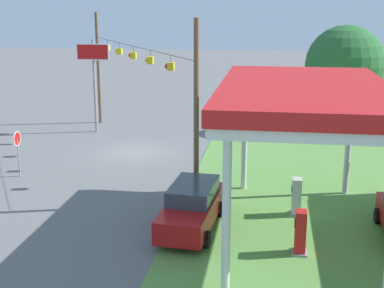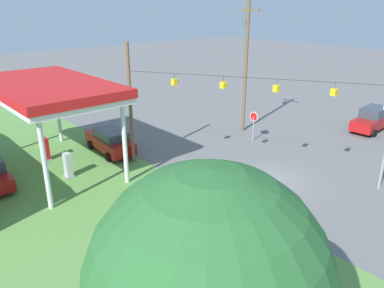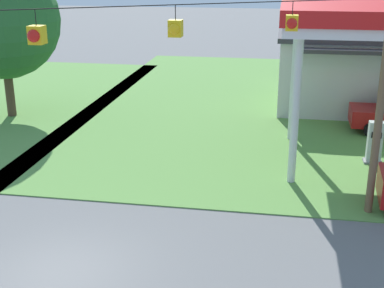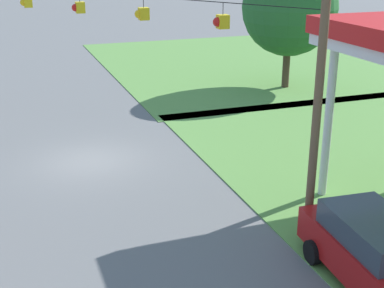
% 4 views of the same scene
% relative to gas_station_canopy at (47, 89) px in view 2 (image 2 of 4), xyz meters
% --- Properties ---
extents(ground_plane, '(160.00, 160.00, 0.00)m').
position_rel_gas_station_canopy_xyz_m(ground_plane, '(-10.94, -9.54, -5.58)').
color(ground_plane, slate).
extents(gas_station_canopy, '(11.57, 6.36, 6.10)m').
position_rel_gas_station_canopy_xyz_m(gas_station_canopy, '(0.00, 0.00, 0.00)').
color(gas_station_canopy, silver).
rests_on(gas_station_canopy, ground).
extents(fuel_pump_near, '(0.71, 0.56, 1.70)m').
position_rel_gas_station_canopy_xyz_m(fuel_pump_near, '(-1.90, -0.00, -4.77)').
color(fuel_pump_near, gray).
rests_on(fuel_pump_near, ground).
extents(fuel_pump_far, '(0.71, 0.56, 1.70)m').
position_rel_gas_station_canopy_xyz_m(fuel_pump_far, '(1.90, -0.00, -4.77)').
color(fuel_pump_far, gray).
rests_on(fuel_pump_far, ground).
extents(car_at_pumps_front, '(5.31, 2.38, 1.88)m').
position_rel_gas_station_canopy_xyz_m(car_at_pumps_front, '(0.16, -4.30, -4.61)').
color(car_at_pumps_front, '#AD1414').
rests_on(car_at_pumps_front, ground).
extents(car_on_crossroad, '(2.29, 5.20, 2.09)m').
position_rel_gas_station_canopy_xyz_m(car_on_crossroad, '(-10.58, -24.76, -4.53)').
color(car_on_crossroad, '#AD1414').
rests_on(car_on_crossroad, ground).
extents(stop_sign_roadside, '(0.80, 0.08, 2.50)m').
position_rel_gas_station_canopy_xyz_m(stop_sign_roadside, '(-5.33, -14.54, -3.76)').
color(stop_sign_roadside, '#99999E').
rests_on(stop_sign_roadside, ground).
extents(utility_pole_main, '(2.20, 0.44, 11.06)m').
position_rel_gas_station_canopy_xyz_m(utility_pole_main, '(-2.89, -16.02, 0.57)').
color(utility_pole_main, brown).
rests_on(utility_pole_main, ground).
extents(signal_span_gantry, '(16.77, 10.24, 8.46)m').
position_rel_gas_station_canopy_xyz_m(signal_span_gantry, '(-10.94, -9.55, -0.89)').
color(signal_span_gantry, brown).
rests_on(signal_span_gantry, ground).
extents(tree_west_verge, '(5.66, 5.66, 7.65)m').
position_rel_gas_station_canopy_xyz_m(tree_west_verge, '(-19.17, 3.87, -0.77)').
color(tree_west_verge, '#4C3828').
rests_on(tree_west_verge, ground).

